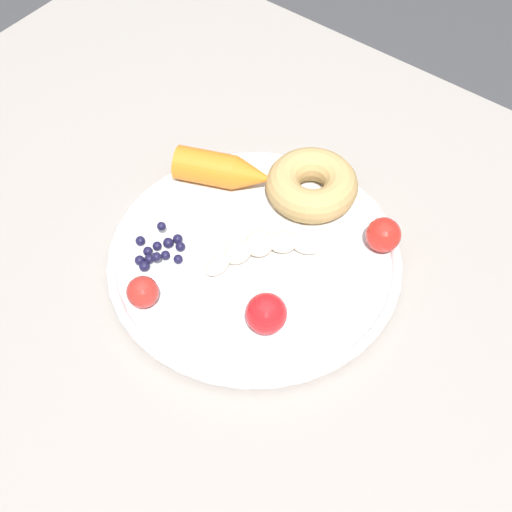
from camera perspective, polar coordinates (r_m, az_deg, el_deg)
ground_plane at (r=1.48m, az=-0.47°, el=-17.15°), size 6.00×6.00×0.00m
dining_table at (r=0.93m, az=-0.71°, el=-3.47°), size 1.08×0.82×0.70m
plate at (r=0.85m, az=0.00°, el=-0.12°), size 0.32×0.32×0.02m
banana at (r=0.84m, az=0.33°, el=0.59°), size 0.09×0.11×0.03m
carrot_orange at (r=0.91m, az=-2.29°, el=6.30°), size 0.13×0.08×0.04m
donut at (r=0.89m, az=4.15°, el=5.26°), size 0.12×0.12×0.04m
blueberry_pile at (r=0.85m, az=-7.20°, el=0.44°), size 0.06×0.06×0.02m
tomato_near at (r=0.81m, az=-8.36°, el=-2.64°), size 0.03×0.03×0.03m
tomato_mid at (r=0.78m, az=0.76°, el=-4.27°), size 0.04×0.04×0.04m
tomato_far at (r=0.85m, az=9.39°, el=1.55°), size 0.04×0.04×0.04m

